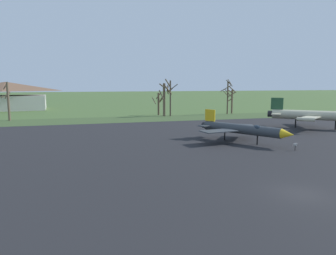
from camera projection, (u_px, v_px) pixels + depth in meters
ground_plane at (301, 194)px, 22.53m from camera, size 600.00×600.00×0.00m
asphalt_apron at (209, 148)px, 38.50m from camera, size 74.52×55.83×0.05m
grass_verge_strip at (151, 119)px, 70.85m from camera, size 134.52×12.00×0.06m
jet_fighter_front_left at (242, 129)px, 41.93m from camera, size 10.08×12.50×4.24m
info_placard_front_left at (295, 146)px, 37.00m from camera, size 0.52×0.24×0.94m
jet_fighter_rear_center at (319, 115)px, 54.59m from camera, size 15.58×13.93×5.40m
bare_tree_far_left at (8, 100)px, 66.59m from camera, size 1.93×1.81×8.37m
bare_tree_left_of_center at (158, 103)px, 79.17m from camera, size 2.80×2.74×5.79m
bare_tree_center at (165, 97)px, 75.87m from camera, size 3.25×2.57×9.10m
bare_tree_right_of_center at (170, 96)px, 76.17m from camera, size 2.99×2.15×8.71m
bare_tree_far_right at (228, 95)px, 81.13m from camera, size 2.93×2.89×9.08m
bare_tree_backdrop_extra at (232, 99)px, 82.51m from camera, size 2.84×2.86×7.22m
visitor_building at (7, 96)px, 93.96m from camera, size 23.89×14.48×8.50m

